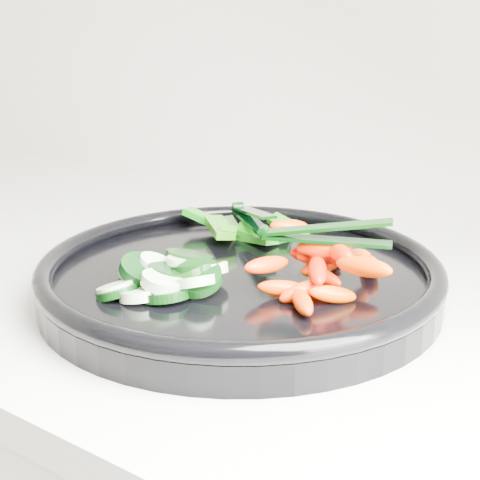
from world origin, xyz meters
The scene contains 6 objects.
veggie_tray centered at (0.07, 1.64, 0.95)m, with size 0.38×0.38×0.04m.
cucumber_pile centered at (0.04, 1.58, 0.96)m, with size 0.13×0.13×0.04m.
carrot_pile centered at (0.16, 1.65, 0.98)m, with size 0.15×0.16×0.05m.
pepper_pile centered at (0.02, 1.73, 0.96)m, with size 0.14×0.10×0.03m.
tong_carrot centered at (0.16, 1.65, 1.00)m, with size 0.11×0.05×0.02m.
tong_pepper centered at (0.03, 1.73, 0.98)m, with size 0.10×0.08×0.02m.
Camera 1 is at (0.41, 1.16, 1.17)m, focal length 50.00 mm.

